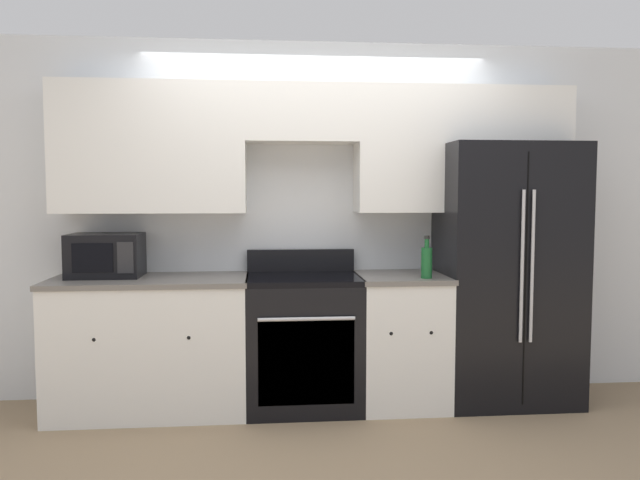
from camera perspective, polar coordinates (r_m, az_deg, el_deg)
The scene contains 8 objects.
ground_plane at distance 4.26m, azimuth 0.40°, elevation -16.27°, with size 12.00×12.00×0.00m, color #937A5B.
wall_back at distance 4.56m, azimuth -0.22°, elevation 4.72°, with size 8.00×0.39×2.60m.
lower_cabinets_left at distance 4.47m, azimuth -15.23°, elevation -9.23°, with size 1.33×0.64×0.92m.
lower_cabinets_right at distance 4.51m, azimuth 7.40°, elevation -8.99°, with size 0.62×0.64×0.92m.
oven_range at distance 4.41m, azimuth -1.53°, elevation -9.20°, with size 0.79×0.65×1.08m.
refrigerator at distance 4.73m, azimuth 16.40°, elevation -2.87°, with size 0.94×0.81×1.84m.
microwave at distance 4.52m, azimuth -18.98°, elevation -1.33°, with size 0.48×0.36×0.30m.
bottle at distance 4.26m, azimuth 9.72°, elevation -1.94°, with size 0.07×0.07×0.29m.
Camera 1 is at (-0.39, -3.97, 1.50)m, focal length 35.00 mm.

